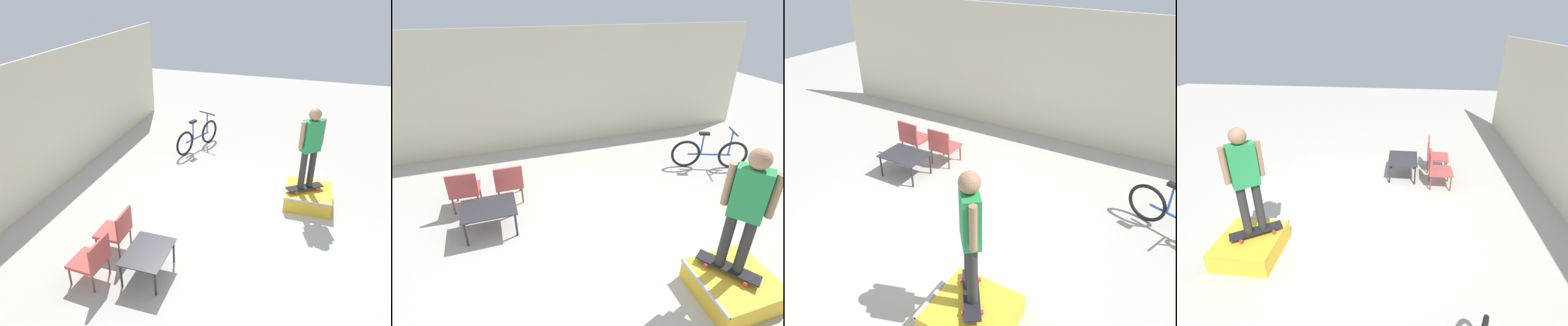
% 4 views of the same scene
% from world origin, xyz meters
% --- Properties ---
extents(ground_plane, '(24.00, 24.00, 0.00)m').
position_xyz_m(ground_plane, '(0.00, 0.00, 0.00)').
color(ground_plane, '#B7B2A8').
extents(house_wall_back, '(12.00, 0.06, 3.00)m').
position_xyz_m(house_wall_back, '(0.00, 4.21, 1.50)').
color(house_wall_back, beige).
rests_on(house_wall_back, ground_plane).
extents(skate_ramp_box, '(1.03, 0.95, 0.35)m').
position_xyz_m(skate_ramp_box, '(1.42, -1.37, 0.17)').
color(skate_ramp_box, gold).
rests_on(skate_ramp_box, ground_plane).
extents(skateboard_on_ramp, '(0.61, 0.78, 0.07)m').
position_xyz_m(skateboard_on_ramp, '(1.36, -1.27, 0.41)').
color(skateboard_on_ramp, black).
rests_on(skateboard_on_ramp, skate_ramp_box).
extents(person_skater, '(0.40, 0.46, 1.73)m').
position_xyz_m(person_skater, '(1.36, -1.27, 1.45)').
color(person_skater, '#2D2D2D').
rests_on(person_skater, skateboard_on_ramp).
extents(coffee_table, '(0.90, 0.68, 0.48)m').
position_xyz_m(coffee_table, '(-1.60, 1.02, 0.42)').
color(coffee_table, '#2D2D33').
rests_on(coffee_table, ground_plane).
extents(patio_chair_left, '(0.55, 0.55, 0.83)m').
position_xyz_m(patio_chair_left, '(-2.01, 1.79, 0.46)').
color(patio_chair_left, brown).
rests_on(patio_chair_left, ground_plane).
extents(patio_chair_right, '(0.52, 0.52, 0.83)m').
position_xyz_m(patio_chair_right, '(-1.20, 1.79, 0.46)').
color(patio_chair_right, brown).
rests_on(patio_chair_right, ground_plane).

